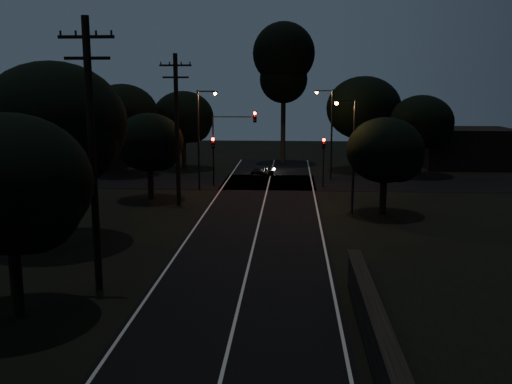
{
  "coord_description": "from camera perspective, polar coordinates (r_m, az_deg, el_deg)",
  "views": [
    {
      "loc": [
        1.97,
        -7.2,
        8.36
      ],
      "look_at": [
        0.0,
        24.0,
        2.5
      ],
      "focal_mm": 40.0,
      "sensor_mm": 36.0,
      "label": 1
    }
  ],
  "objects": [
    {
      "name": "road_surface",
      "position": [
        39.27,
        0.65,
        -1.66
      ],
      "size": [
        60.0,
        70.0,
        0.03
      ],
      "color": "black",
      "rests_on": "ground"
    },
    {
      "name": "utility_pole_mid",
      "position": [
        23.74,
        -16.07,
        3.86
      ],
      "size": [
        2.2,
        0.3,
        11.0
      ],
      "color": "black",
      "rests_on": "ground"
    },
    {
      "name": "utility_pole_far",
      "position": [
        40.11,
        -7.91,
        6.41
      ],
      "size": [
        2.2,
        0.3,
        10.5
      ],
      "color": "black",
      "rests_on": "ground"
    },
    {
      "name": "tree_left_b",
      "position": [
        21.73,
        -23.15,
        0.42
      ],
      "size": [
        5.87,
        5.87,
        7.46
      ],
      "color": "black",
      "rests_on": "ground"
    },
    {
      "name": "tree_left_c",
      "position": [
        31.58,
        -19.24,
        6.15
      ],
      "size": [
        7.62,
        7.62,
        9.62
      ],
      "color": "black",
      "rests_on": "ground"
    },
    {
      "name": "tree_left_d",
      "position": [
        42.58,
        -10.43,
        4.76
      ],
      "size": [
        5.04,
        5.04,
        6.4
      ],
      "color": "black",
      "rests_on": "ground"
    },
    {
      "name": "tree_far_nw",
      "position": [
        58.18,
        -7.1,
        7.29
      ],
      "size": [
        6.18,
        6.18,
        7.82
      ],
      "color": "black",
      "rests_on": "ground"
    },
    {
      "name": "tree_far_w",
      "position": [
        55.42,
        -13.0,
        7.43
      ],
      "size": [
        6.68,
        6.68,
        8.51
      ],
      "color": "black",
      "rests_on": "ground"
    },
    {
      "name": "tree_far_ne",
      "position": [
        57.57,
        10.99,
        8.08
      ],
      "size": [
        7.33,
        7.33,
        9.27
      ],
      "color": "black",
      "rests_on": "ground"
    },
    {
      "name": "tree_far_e",
      "position": [
        55.56,
        16.44,
        6.58
      ],
      "size": [
        5.91,
        5.91,
        7.5
      ],
      "color": "black",
      "rests_on": "ground"
    },
    {
      "name": "tree_right_a",
      "position": [
        37.86,
        13.06,
        3.92
      ],
      "size": [
        5.0,
        5.0,
        6.36
      ],
      "color": "black",
      "rests_on": "ground"
    },
    {
      "name": "tall_pine",
      "position": [
        62.26,
        2.79,
        12.87
      ],
      "size": [
        6.61,
        6.61,
        15.01
      ],
      "color": "black",
      "rests_on": "ground"
    },
    {
      "name": "building_left",
      "position": [
        63.45,
        -16.72,
        4.6
      ],
      "size": [
        10.0,
        8.0,
        4.4
      ],
      "primitive_type": "cube",
      "color": "black",
      "rests_on": "ground"
    },
    {
      "name": "building_right",
      "position": [
        63.17,
        20.23,
        4.19
      ],
      "size": [
        9.0,
        7.0,
        4.0
      ],
      "primitive_type": "cube",
      "color": "black",
      "rests_on": "ground"
    },
    {
      "name": "signal_left",
      "position": [
        47.97,
        -4.3,
        3.98
      ],
      "size": [
        0.28,
        0.35,
        4.1
      ],
      "color": "black",
      "rests_on": "ground"
    },
    {
      "name": "signal_right",
      "position": [
        47.59,
        6.77,
        3.88
      ],
      "size": [
        0.28,
        0.35,
        4.1
      ],
      "color": "black",
      "rests_on": "ground"
    },
    {
      "name": "signal_mast",
      "position": [
        47.62,
        -2.3,
        5.77
      ],
      "size": [
        3.7,
        0.35,
        6.25
      ],
      "color": "black",
      "rests_on": "ground"
    },
    {
      "name": "streetlight_a",
      "position": [
        45.94,
        -5.55,
        5.92
      ],
      "size": [
        1.66,
        0.26,
        8.0
      ],
      "color": "black",
      "rests_on": "ground"
    },
    {
      "name": "streetlight_b",
      "position": [
        51.45,
        7.37,
        6.38
      ],
      "size": [
        1.66,
        0.26,
        8.0
      ],
      "color": "black",
      "rests_on": "ground"
    },
    {
      "name": "streetlight_c",
      "position": [
        37.62,
        9.51,
        4.35
      ],
      "size": [
        1.46,
        0.26,
        7.5
      ],
      "color": "black",
      "rests_on": "ground"
    },
    {
      "name": "car",
      "position": [
        52.72,
        0.64,
        2.11
      ],
      "size": [
        2.25,
        3.51,
        1.11
      ],
      "primitive_type": "imported",
      "rotation": [
        0.0,
        0.0,
        2.83
      ],
      "color": "black",
      "rests_on": "ground"
    }
  ]
}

